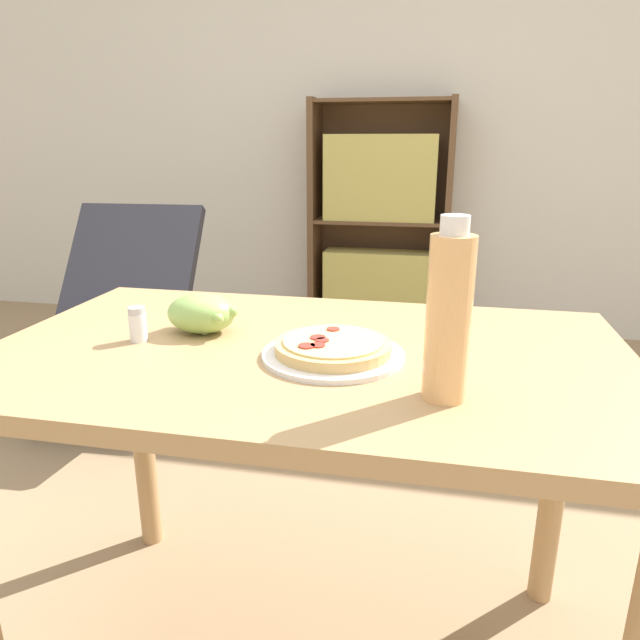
# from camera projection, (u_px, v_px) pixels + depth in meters

# --- Properties ---
(wall_back) EXTENTS (8.00, 0.05, 2.60)m
(wall_back) POSITION_uv_depth(u_px,v_px,m) (408.00, 117.00, 3.40)
(wall_back) COLOR silver
(wall_back) RESTS_ON ground_plane
(dining_table) EXTENTS (1.23, 0.74, 0.77)m
(dining_table) POSITION_uv_depth(u_px,v_px,m) (307.00, 401.00, 1.14)
(dining_table) COLOR tan
(dining_table) RESTS_ON ground_plane
(pizza_on_plate) EXTENTS (0.26, 0.26, 0.04)m
(pizza_on_plate) POSITION_uv_depth(u_px,v_px,m) (333.00, 350.00, 1.05)
(pizza_on_plate) COLOR white
(pizza_on_plate) RESTS_ON dining_table
(grape_bunch) EXTENTS (0.15, 0.12, 0.08)m
(grape_bunch) POSITION_uv_depth(u_px,v_px,m) (202.00, 313.00, 1.19)
(grape_bunch) COLOR #93BC5B
(grape_bunch) RESTS_ON dining_table
(drink_bottle) EXTENTS (0.07, 0.07, 0.28)m
(drink_bottle) POSITION_uv_depth(u_px,v_px,m) (449.00, 316.00, 0.85)
(drink_bottle) COLOR #EFB270
(drink_bottle) RESTS_ON dining_table
(salt_shaker) EXTENTS (0.04, 0.04, 0.07)m
(salt_shaker) POSITION_uv_depth(u_px,v_px,m) (138.00, 324.00, 1.13)
(salt_shaker) COLOR white
(salt_shaker) RESTS_ON dining_table
(lounge_chair_near) EXTENTS (0.63, 0.79, 0.88)m
(lounge_chair_near) POSITION_uv_depth(u_px,v_px,m) (119.00, 349.00, 2.50)
(lounge_chair_near) COLOR black
(lounge_chair_near) RESTS_ON ground_plane
(bookshelf) EXTENTS (0.83, 0.30, 1.40)m
(bookshelf) POSITION_uv_depth(u_px,v_px,m) (379.00, 231.00, 3.45)
(bookshelf) COLOR brown
(bookshelf) RESTS_ON ground_plane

